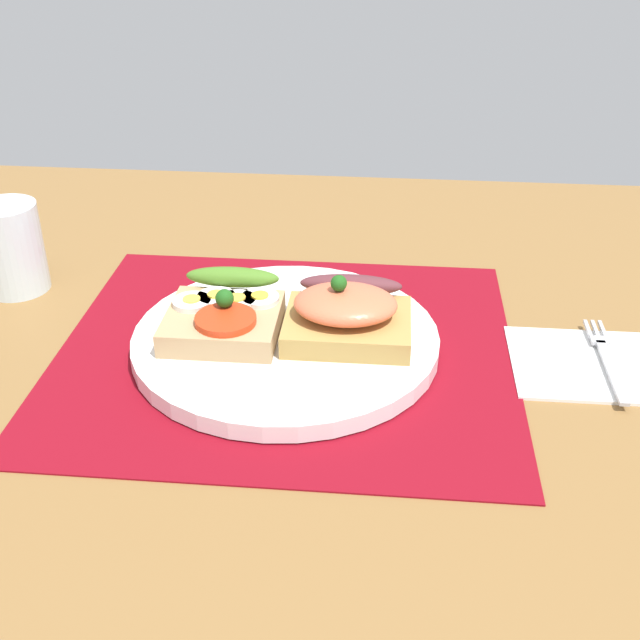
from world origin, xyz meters
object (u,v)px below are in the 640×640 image
object	(u,v)px
plate	(286,341)
drinking_glass	(11,248)
fork	(606,357)
sandwich_salmon	(347,314)
sandwich_egg_tomato	(225,314)
napkin	(599,363)

from	to	relation	value
plate	drinking_glass	size ratio (longest dim) A/B	2.99
fork	sandwich_salmon	bearing A→B (deg)	-179.56
fork	drinking_glass	bearing A→B (deg)	170.98
fork	drinking_glass	xyz separation A→B (cm)	(-55.93, 8.88, 3.71)
sandwich_salmon	fork	world-z (taller)	sandwich_salmon
sandwich_egg_tomato	fork	size ratio (longest dim) A/B	0.81
napkin	fork	bearing A→B (deg)	33.89
napkin	sandwich_egg_tomato	bearing A→B (deg)	179.74
plate	sandwich_salmon	xyz separation A→B (cm)	(5.29, 0.27, 2.85)
napkin	plate	bearing A→B (deg)	-179.90
sandwich_salmon	drinking_glass	world-z (taller)	drinking_glass
sandwich_salmon	drinking_glass	size ratio (longest dim) A/B	1.20
sandwich_egg_tomato	drinking_glass	xyz separation A→B (cm)	(-23.06, 9.12, 1.12)
sandwich_egg_tomato	fork	world-z (taller)	sandwich_egg_tomato
plate	sandwich_egg_tomato	distance (cm)	5.81
napkin	fork	world-z (taller)	fork
sandwich_egg_tomato	fork	bearing A→B (deg)	0.42
plate	sandwich_egg_tomato	size ratio (longest dim) A/B	2.52
sandwich_egg_tomato	drinking_glass	world-z (taller)	drinking_glass
drinking_glass	sandwich_egg_tomato	bearing A→B (deg)	-21.57
sandwich_egg_tomato	drinking_glass	size ratio (longest dim) A/B	1.19
napkin	drinking_glass	bearing A→B (deg)	170.50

